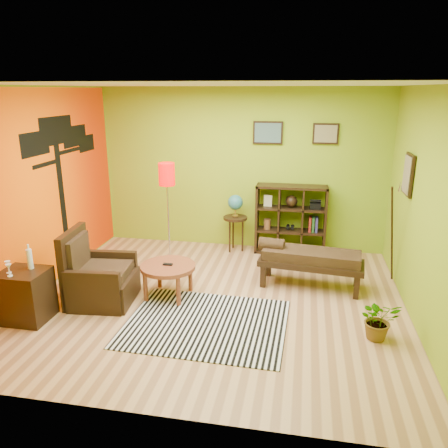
% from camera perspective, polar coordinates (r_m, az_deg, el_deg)
% --- Properties ---
extents(ground, '(5.00, 5.00, 0.00)m').
position_cam_1_polar(ground, '(6.03, -1.05, -9.94)').
color(ground, tan).
rests_on(ground, ground).
extents(room_shell, '(5.04, 4.54, 2.82)m').
position_cam_1_polar(room_shell, '(5.48, -2.08, 7.22)').
color(room_shell, '#85A71A').
rests_on(room_shell, ground).
extents(zebra_rug, '(1.98, 1.61, 0.01)m').
position_cam_1_polar(zebra_rug, '(5.49, -2.33, -12.80)').
color(zebra_rug, silver).
rests_on(zebra_rug, ground).
extents(coffee_table, '(0.75, 0.75, 0.48)m').
position_cam_1_polar(coffee_table, '(6.03, -7.33, -5.89)').
color(coffee_table, brown).
rests_on(coffee_table, ground).
extents(armchair, '(0.89, 0.90, 0.99)m').
position_cam_1_polar(armchair, '(6.14, -16.15, -7.03)').
color(armchair, black).
rests_on(armchair, ground).
extents(side_cabinet, '(0.54, 0.50, 0.96)m').
position_cam_1_polar(side_cabinet, '(5.95, -24.46, -8.45)').
color(side_cabinet, black).
rests_on(side_cabinet, ground).
extents(floor_lamp, '(0.25, 0.25, 1.68)m').
position_cam_1_polar(floor_lamp, '(6.78, -7.44, 5.23)').
color(floor_lamp, silver).
rests_on(floor_lamp, ground).
extents(globe_table, '(0.42, 0.42, 1.01)m').
position_cam_1_polar(globe_table, '(7.56, 1.49, 2.00)').
color(globe_table, black).
rests_on(globe_table, ground).
extents(cube_shelf, '(1.20, 0.35, 1.20)m').
position_cam_1_polar(cube_shelf, '(7.59, 8.80, 0.55)').
color(cube_shelf, black).
rests_on(cube_shelf, ground).
extents(bench, '(1.52, 0.68, 0.68)m').
position_cam_1_polar(bench, '(6.38, 10.94, -4.40)').
color(bench, black).
rests_on(bench, ground).
extents(potted_plant, '(0.52, 0.56, 0.38)m').
position_cam_1_polar(potted_plant, '(5.40, 19.51, -12.15)').
color(potted_plant, '#26661E').
rests_on(potted_plant, ground).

